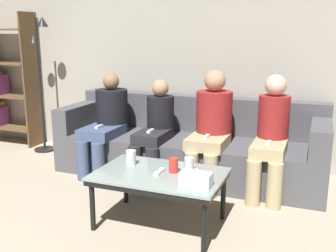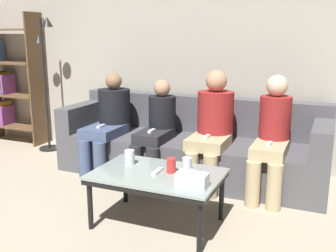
% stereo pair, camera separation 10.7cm
% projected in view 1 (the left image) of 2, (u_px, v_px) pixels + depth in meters
% --- Properties ---
extents(wall_back, '(12.00, 0.06, 2.60)m').
position_uv_depth(wall_back, '(205.00, 49.00, 4.39)').
color(wall_back, '#B7B2A3').
rests_on(wall_back, ground_plane).
extents(couch, '(2.75, 0.86, 0.80)m').
position_uv_depth(couch, '(189.00, 147.00, 4.17)').
color(couch, '#515156').
rests_on(couch, ground_plane).
extents(coffee_table, '(0.98, 0.64, 0.43)m').
position_uv_depth(coffee_table, '(160.00, 178.00, 3.01)').
color(coffee_table, '#8C9E99').
rests_on(coffee_table, ground_plane).
extents(cup_near_left, '(0.08, 0.08, 0.12)m').
position_uv_depth(cup_near_left, '(131.00, 158.00, 3.18)').
color(cup_near_left, silver).
rests_on(cup_near_left, coffee_table).
extents(cup_near_right, '(0.07, 0.07, 0.11)m').
position_uv_depth(cup_near_right, '(189.00, 164.00, 3.03)').
color(cup_near_right, silver).
rests_on(cup_near_right, coffee_table).
extents(cup_far_center, '(0.07, 0.07, 0.11)m').
position_uv_depth(cup_far_center, '(174.00, 165.00, 3.00)').
color(cup_far_center, red).
rests_on(cup_far_center, coffee_table).
extents(tissue_box, '(0.22, 0.12, 0.13)m').
position_uv_depth(tissue_box, '(196.00, 179.00, 2.73)').
color(tissue_box, silver).
rests_on(tissue_box, coffee_table).
extents(game_remote, '(0.04, 0.15, 0.02)m').
position_uv_depth(game_remote, '(160.00, 172.00, 3.00)').
color(game_remote, white).
rests_on(game_remote, coffee_table).
extents(bookshelf, '(0.85, 0.32, 1.73)m').
position_uv_depth(bookshelf, '(1.00, 84.00, 5.28)').
color(bookshelf, brown).
rests_on(bookshelf, ground_plane).
extents(standing_lamp, '(0.31, 0.26, 1.66)m').
position_uv_depth(standing_lamp, '(41.00, 71.00, 4.82)').
color(standing_lamp, black).
rests_on(standing_lamp, ground_plane).
extents(seated_person_left_end, '(0.35, 0.71, 1.05)m').
position_uv_depth(seated_person_left_end, '(107.00, 120.00, 4.21)').
color(seated_person_left_end, '#47567A').
rests_on(seated_person_left_end, ground_plane).
extents(seated_person_mid_left, '(0.31, 0.64, 1.01)m').
position_uv_depth(seated_person_mid_left, '(156.00, 128.00, 4.00)').
color(seated_person_mid_left, '#28282D').
rests_on(seated_person_mid_left, ground_plane).
extents(seated_person_mid_right, '(0.35, 0.67, 1.12)m').
position_uv_depth(seated_person_mid_right, '(211.00, 125.00, 3.81)').
color(seated_person_mid_right, tan).
rests_on(seated_person_mid_right, ground_plane).
extents(seated_person_right_end, '(0.31, 0.67, 1.10)m').
position_uv_depth(seated_person_right_end, '(271.00, 134.00, 3.59)').
color(seated_person_right_end, tan).
rests_on(seated_person_right_end, ground_plane).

